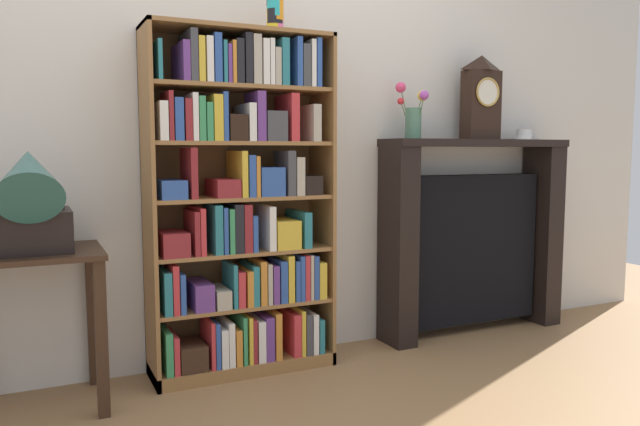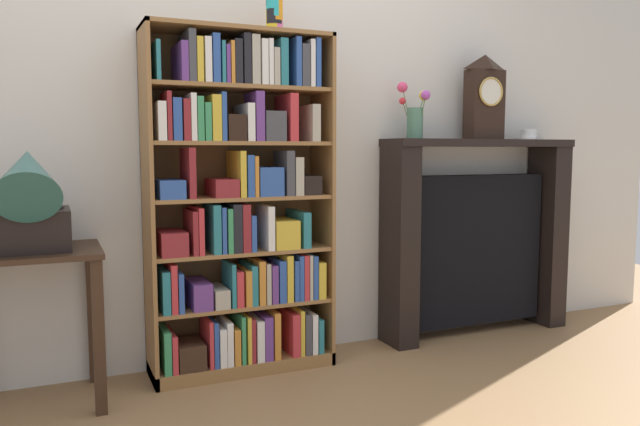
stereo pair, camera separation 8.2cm
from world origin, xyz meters
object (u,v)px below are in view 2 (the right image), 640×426
(bookshelf, at_px, (241,213))
(fireplace_mantel, at_px, (475,239))
(mantel_clock, at_px, (485,97))
(teacup_with_saucer, at_px, (529,135))
(side_table_left, at_px, (34,291))
(cup_stack, at_px, (274,9))
(gramophone, at_px, (29,200))
(flower_vase, at_px, (415,114))

(bookshelf, relative_size, fireplace_mantel, 1.38)
(mantel_clock, height_order, teacup_with_saucer, mantel_clock)
(bookshelf, height_order, side_table_left, bookshelf)
(cup_stack, bearing_deg, bookshelf, 171.81)
(cup_stack, height_order, mantel_clock, cup_stack)
(gramophone, height_order, flower_vase, flower_vase)
(gramophone, bearing_deg, cup_stack, 5.90)
(side_table_left, bearing_deg, teacup_with_saucer, 2.10)
(side_table_left, bearing_deg, fireplace_mantel, 2.96)
(gramophone, bearing_deg, side_table_left, 90.00)
(bookshelf, height_order, mantel_clock, bookshelf)
(gramophone, bearing_deg, mantel_clock, 3.85)
(bookshelf, height_order, teacup_with_saucer, bookshelf)
(side_table_left, distance_m, fireplace_mantel, 2.25)
(bookshelf, bearing_deg, fireplace_mantel, 1.88)
(bookshelf, height_order, gramophone, bookshelf)
(side_table_left, xyz_separation_m, mantel_clock, (2.27, 0.09, 0.85))
(fireplace_mantel, height_order, teacup_with_saucer, teacup_with_saucer)
(gramophone, bearing_deg, flower_vase, 4.81)
(flower_vase, bearing_deg, teacup_with_saucer, 0.09)
(teacup_with_saucer, bearing_deg, fireplace_mantel, 176.43)
(mantel_clock, bearing_deg, side_table_left, -177.66)
(mantel_clock, height_order, flower_vase, mantel_clock)
(flower_vase, bearing_deg, gramophone, -175.19)
(gramophone, bearing_deg, fireplace_mantel, 4.48)
(side_table_left, bearing_deg, bookshelf, 4.63)
(fireplace_mantel, relative_size, mantel_clock, 2.48)
(flower_vase, bearing_deg, mantel_clock, -0.14)
(teacup_with_saucer, bearing_deg, cup_stack, -178.25)
(gramophone, bearing_deg, bookshelf, 8.50)
(bookshelf, distance_m, teacup_with_saucer, 1.75)
(fireplace_mantel, bearing_deg, flower_vase, -176.97)
(side_table_left, relative_size, fireplace_mantel, 0.56)
(gramophone, xyz_separation_m, flower_vase, (1.82, 0.15, 0.38))
(flower_vase, xyz_separation_m, teacup_with_saucer, (0.76, 0.00, -0.10))
(side_table_left, height_order, mantel_clock, mantel_clock)
(bookshelf, distance_m, side_table_left, 0.92)
(fireplace_mantel, bearing_deg, cup_stack, -176.75)
(cup_stack, height_order, teacup_with_saucer, cup_stack)
(fireplace_mantel, bearing_deg, mantel_clock, -49.55)
(cup_stack, distance_m, teacup_with_saucer, 1.65)
(gramophone, distance_m, teacup_with_saucer, 2.61)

